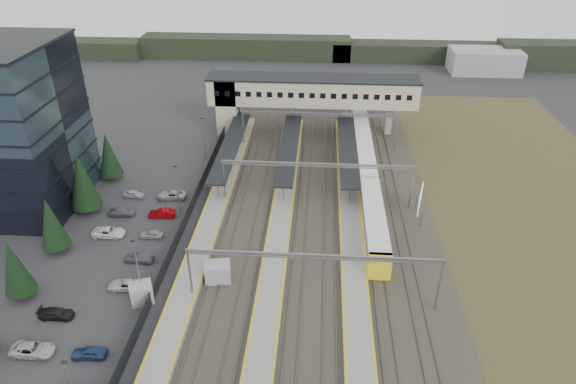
# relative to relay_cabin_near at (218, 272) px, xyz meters

# --- Properties ---
(ground) EXTENTS (220.00, 220.00, 0.00)m
(ground) POSITION_rel_relay_cabin_near_xyz_m (-0.40, 4.60, -1.28)
(ground) COLOR #2B2B2D
(ground) RESTS_ON ground
(conifer_row) EXTENTS (4.42, 49.82, 9.50)m
(conifer_row) POSITION_rel_relay_cabin_near_xyz_m (-22.40, 0.74, 3.56)
(conifer_row) COLOR black
(conifer_row) RESTS_ON ground
(car_park) EXTENTS (10.58, 44.56, 1.29)m
(car_park) POSITION_rel_relay_cabin_near_xyz_m (-13.52, -1.44, -0.68)
(car_park) COLOR #ADACB1
(car_park) RESTS_ON ground
(lampposts) EXTENTS (0.50, 53.25, 8.07)m
(lampposts) POSITION_rel_relay_cabin_near_xyz_m (-8.40, 5.85, 3.06)
(lampposts) COLOR slate
(lampposts) RESTS_ON ground
(fence) EXTENTS (0.08, 90.00, 2.00)m
(fence) POSITION_rel_relay_cabin_near_xyz_m (-6.90, 9.60, -0.28)
(fence) COLOR #26282B
(fence) RESTS_ON ground
(relay_cabin_near) EXTENTS (3.42, 2.76, 2.56)m
(relay_cabin_near) POSITION_rel_relay_cabin_near_xyz_m (0.00, 0.00, 0.00)
(relay_cabin_near) COLOR #97999C
(relay_cabin_near) RESTS_ON ground
(relay_cabin_far) EXTENTS (3.21, 3.00, 2.34)m
(relay_cabin_far) POSITION_rel_relay_cabin_near_xyz_m (-8.17, -4.18, -0.11)
(relay_cabin_far) COLOR #97999C
(relay_cabin_far) RESTS_ON ground
(rail_corridor) EXTENTS (34.00, 90.00, 0.92)m
(rail_corridor) POSITION_rel_relay_cabin_near_xyz_m (8.94, 9.60, -0.99)
(rail_corridor) COLOR #36332A
(rail_corridor) RESTS_ON ground
(canopies) EXTENTS (23.10, 30.00, 3.28)m
(canopies) POSITION_rel_relay_cabin_near_xyz_m (6.60, 31.60, 2.64)
(canopies) COLOR black
(canopies) RESTS_ON ground
(footbridge) EXTENTS (40.40, 6.40, 11.20)m
(footbridge) POSITION_rel_relay_cabin_near_xyz_m (7.30, 46.60, 6.65)
(footbridge) COLOR #AEA98C
(footbridge) RESTS_ON ground
(gantries) EXTENTS (28.40, 62.28, 7.17)m
(gantries) POSITION_rel_relay_cabin_near_xyz_m (11.60, 7.60, 4.72)
(gantries) COLOR slate
(gantries) RESTS_ON ground
(train) EXTENTS (2.85, 59.57, 3.59)m
(train) POSITION_rel_relay_cabin_near_xyz_m (19.60, 30.64, 0.76)
(train) COLOR white
(train) RESTS_ON ground
(billboard) EXTENTS (1.48, 5.33, 4.54)m
(billboard) POSITION_rel_relay_cabin_near_xyz_m (26.54, 16.05, 1.73)
(billboard) COLOR slate
(billboard) RESTS_ON ground
(scrub_east) EXTENTS (34.00, 120.00, 0.06)m
(scrub_east) POSITION_rel_relay_cabin_near_xyz_m (44.60, 9.60, -1.25)
(scrub_east) COLOR #494423
(scrub_east) RESTS_ON ground
(treeline_far) EXTENTS (170.00, 19.00, 7.00)m
(treeline_far) POSITION_rel_relay_cabin_near_xyz_m (23.41, 96.88, 1.67)
(treeline_far) COLOR black
(treeline_far) RESTS_ON ground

